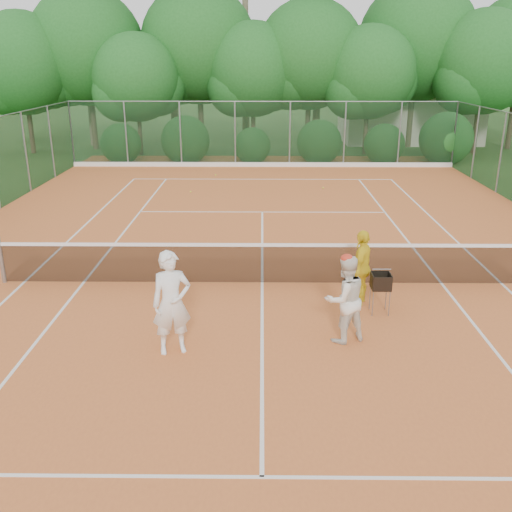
{
  "coord_description": "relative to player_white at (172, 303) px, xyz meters",
  "views": [
    {
      "loc": [
        -0.01,
        -12.13,
        4.9
      ],
      "look_at": [
        -0.13,
        -1.2,
        1.1
      ],
      "focal_mm": 40.0,
      "sensor_mm": 36.0,
      "label": 1
    }
  ],
  "objects": [
    {
      "name": "tennis_net",
      "position": [
        1.55,
        3.21,
        -0.41
      ],
      "size": [
        11.97,
        0.1,
        1.1
      ],
      "color": "gray",
      "rests_on": "clay_court"
    },
    {
      "name": "stray_ball_a",
      "position": [
        -1.21,
        12.52,
        -0.89
      ],
      "size": [
        0.07,
        0.07,
        0.07
      ],
      "primitive_type": "sphere",
      "color": "#CEE435",
      "rests_on": "clay_court"
    },
    {
      "name": "ball_hopper",
      "position": [
        3.92,
        1.65,
        -0.26
      ],
      "size": [
        0.37,
        0.37,
        0.84
      ],
      "rotation": [
        0.0,
        0.0,
        -0.34
      ],
      "color": "gray",
      "rests_on": "clay_court"
    },
    {
      "name": "clay_court",
      "position": [
        1.55,
        3.21,
        -0.93
      ],
      "size": [
        18.0,
        36.0,
        0.02
      ],
      "primitive_type": "cube",
      "color": "orange",
      "rests_on": "ground"
    },
    {
      "name": "player_center_grp",
      "position": [
        3.02,
        0.44,
        -0.1
      ],
      "size": [
        0.98,
        0.89,
        1.66
      ],
      "color": "white",
      "rests_on": "clay_court"
    },
    {
      "name": "player_white",
      "position": [
        0.0,
        0.0,
        0.0
      ],
      "size": [
        0.78,
        0.62,
        1.85
      ],
      "primitive_type": "imported",
      "rotation": [
        0.0,
        0.0,
        0.31
      ],
      "color": "white",
      "rests_on": "clay_court"
    },
    {
      "name": "tropical_treeline",
      "position": [
        2.98,
        23.43,
        4.17
      ],
      "size": [
        32.1,
        8.49,
        15.03
      ],
      "color": "brown",
      "rests_on": "ground"
    },
    {
      "name": "player_yellow",
      "position": [
        3.61,
        2.15,
        -0.13
      ],
      "size": [
        0.7,
        1.01,
        1.59
      ],
      "primitive_type": "imported",
      "rotation": [
        0.0,
        0.0,
        -1.95
      ],
      "color": "yellow",
      "rests_on": "clay_court"
    },
    {
      "name": "court_markings",
      "position": [
        1.55,
        3.21,
        -0.92
      ],
      "size": [
        11.03,
        23.83,
        0.01
      ],
      "color": "white",
      "rests_on": "clay_court"
    },
    {
      "name": "ground",
      "position": [
        1.55,
        3.21,
        -0.94
      ],
      "size": [
        120.0,
        120.0,
        0.0
      ],
      "primitive_type": "plane",
      "color": "#264C1B",
      "rests_on": "ground"
    },
    {
      "name": "club_building",
      "position": [
        10.55,
        27.21,
        0.56
      ],
      "size": [
        8.0,
        5.0,
        3.0
      ],
      "primitive_type": "cube",
      "color": "beige",
      "rests_on": "ground"
    },
    {
      "name": "stray_ball_b",
      "position": [
        -0.5,
        15.83,
        -0.89
      ],
      "size": [
        0.07,
        0.07,
        0.07
      ],
      "primitive_type": "sphere",
      "color": "gold",
      "rests_on": "clay_court"
    },
    {
      "name": "stray_ball_c",
      "position": [
        3.96,
        13.27,
        -0.89
      ],
      "size": [
        0.07,
        0.07,
        0.07
      ],
      "primitive_type": "sphere",
      "color": "yellow",
      "rests_on": "clay_court"
    },
    {
      "name": "fence_back",
      "position": [
        1.55,
        18.21,
        0.58
      ],
      "size": [
        18.07,
        0.07,
        3.0
      ],
      "color": "#19381E",
      "rests_on": "clay_court"
    }
  ]
}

